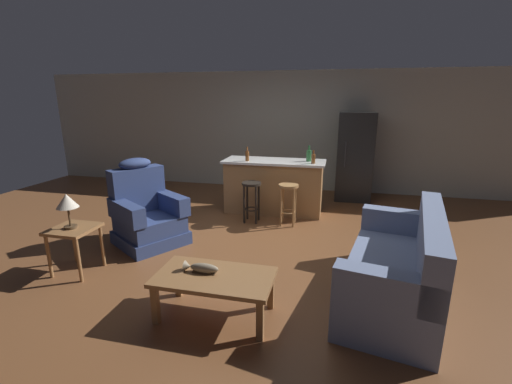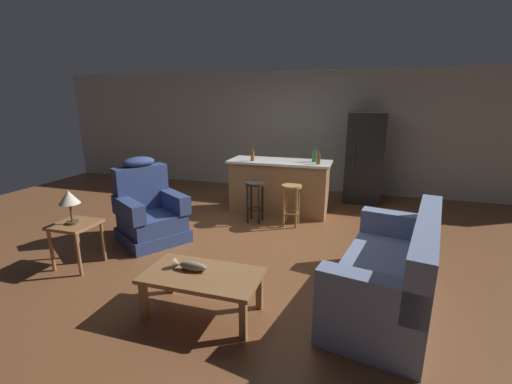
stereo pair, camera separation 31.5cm
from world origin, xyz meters
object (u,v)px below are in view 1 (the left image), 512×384
at_px(recliner_near_lamp, 146,214).
at_px(bar_stool_right, 288,197).
at_px(fish_figurine, 201,268).
at_px(bottle_short_amber, 247,156).
at_px(table_lamp, 67,203).
at_px(refrigerator, 355,157).
at_px(bottle_wine_dark, 313,159).
at_px(end_table, 74,235).
at_px(bar_stool_left, 251,195).
at_px(bottle_tall_green, 309,155).
at_px(couch, 399,269).
at_px(coffee_table, 215,281).
at_px(kitchen_island, 274,186).

bearing_deg(recliner_near_lamp, bar_stool_right, 64.65).
xyz_separation_m(fish_figurine, bottle_short_amber, (-0.34, 3.03, 0.58)).
distance_m(table_lamp, refrigerator, 5.20).
relative_size(recliner_near_lamp, refrigerator, 0.68).
relative_size(table_lamp, bottle_wine_dark, 1.81).
bearing_deg(end_table, bottle_wine_dark, 45.85).
bearing_deg(bar_stool_right, bar_stool_left, 180.00).
bearing_deg(bottle_tall_green, bar_stool_right, -110.22).
xyz_separation_m(couch, bar_stool_left, (-2.01, 1.91, 0.13)).
height_order(fish_figurine, recliner_near_lamp, recliner_near_lamp).
relative_size(table_lamp, bar_stool_right, 0.60).
bearing_deg(bottle_short_amber, refrigerator, 35.99).
height_order(fish_figurine, end_table, end_table).
bearing_deg(bottle_tall_green, bottle_wine_dark, -65.91).
bearing_deg(recliner_near_lamp, coffee_table, -10.21).
distance_m(coffee_table, end_table, 1.94).
relative_size(couch, table_lamp, 4.95).
bearing_deg(table_lamp, bar_stool_left, 53.63).
bearing_deg(bottle_tall_green, bar_stool_left, -141.83).
bearing_deg(table_lamp, couch, 4.36).
bearing_deg(coffee_table, kitchen_island, 90.56).
distance_m(bar_stool_right, bottle_short_amber, 1.09).
bearing_deg(couch, refrigerator, -73.80).
distance_m(couch, table_lamp, 3.67).
distance_m(coffee_table, bottle_wine_dark, 3.21).
xyz_separation_m(coffee_table, bottle_short_amber, (-0.48, 3.06, 0.68)).
height_order(recliner_near_lamp, bottle_tall_green, bottle_tall_green).
distance_m(table_lamp, bottle_tall_green, 3.79).
relative_size(bar_stool_right, bottle_short_amber, 2.71).
height_order(fish_figurine, couch, couch).
xyz_separation_m(kitchen_island, bar_stool_left, (-0.26, -0.63, -0.01)).
distance_m(bottle_tall_green, bottle_short_amber, 1.08).
xyz_separation_m(recliner_near_lamp, bar_stool_right, (1.87, 1.17, 0.05)).
height_order(table_lamp, kitchen_island, table_lamp).
bearing_deg(refrigerator, recliner_near_lamp, -134.50).
bearing_deg(bottle_wine_dark, table_lamp, -134.01).
relative_size(end_table, bar_stool_right, 0.82).
height_order(couch, bar_stool_left, couch).
xyz_separation_m(fish_figurine, kitchen_island, (0.11, 3.20, 0.02)).
relative_size(table_lamp, bar_stool_left, 0.60).
height_order(table_lamp, bottle_tall_green, bottle_tall_green).
distance_m(kitchen_island, bar_stool_right, 0.72).
xyz_separation_m(fish_figurine, refrigerator, (1.54, 4.40, 0.42)).
xyz_separation_m(table_lamp, kitchen_island, (1.87, 2.81, -0.39)).
height_order(fish_figurine, kitchen_island, kitchen_island).
bearing_deg(fish_figurine, bottle_tall_green, 77.59).
bearing_deg(fish_figurine, bar_stool_left, 93.35).
relative_size(coffee_table, bar_stool_right, 1.62).
height_order(recliner_near_lamp, end_table, recliner_near_lamp).
relative_size(recliner_near_lamp, bar_stool_right, 1.76).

